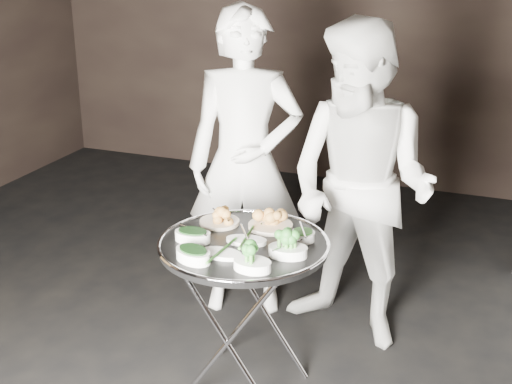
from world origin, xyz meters
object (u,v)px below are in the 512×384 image
(serving_tray, at_px, (244,245))
(waiter_right, at_px, (361,188))
(waiter_left, at_px, (245,164))
(tray_stand, at_px, (244,312))

(serving_tray, height_order, waiter_right, waiter_right)
(waiter_left, relative_size, waiter_right, 1.02)
(serving_tray, bearing_deg, tray_stand, 180.00)
(tray_stand, height_order, waiter_left, waiter_left)
(tray_stand, relative_size, waiter_right, 0.45)
(tray_stand, bearing_deg, waiter_right, 61.68)
(serving_tray, distance_m, waiter_left, 0.84)
(waiter_left, xyz_separation_m, waiter_right, (0.67, -0.10, -0.02))
(serving_tray, xyz_separation_m, waiter_left, (-0.30, 0.77, 0.10))
(tray_stand, height_order, waiter_right, waiter_right)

